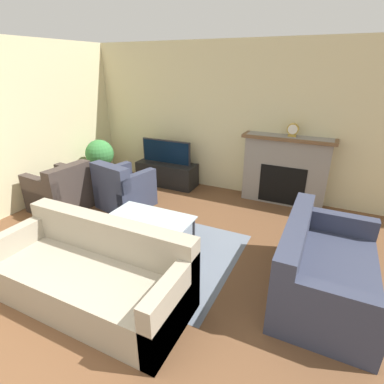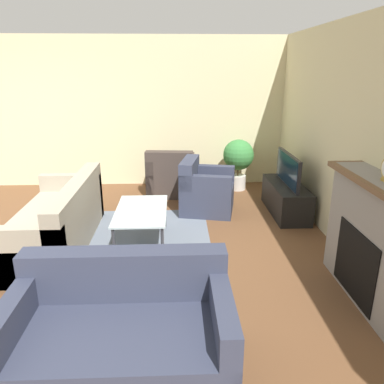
% 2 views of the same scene
% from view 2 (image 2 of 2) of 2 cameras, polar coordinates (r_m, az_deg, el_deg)
% --- Properties ---
extents(wall_back, '(8.39, 0.06, 2.70)m').
position_cam_2_polar(wall_back, '(4.82, 22.55, 7.58)').
color(wall_back, beige).
rests_on(wall_back, ground_plane).
extents(wall_left, '(0.06, 7.73, 2.70)m').
position_cam_2_polar(wall_left, '(7.08, -5.60, 11.89)').
color(wall_left, beige).
rests_on(wall_left, ground_plane).
extents(area_rug, '(2.31, 1.83, 0.00)m').
position_cam_2_polar(area_rug, '(4.90, -8.02, -7.67)').
color(area_rug, slate).
rests_on(area_rug, ground_plane).
extents(fireplace, '(1.52, 0.37, 1.20)m').
position_cam_2_polar(fireplace, '(3.88, 26.14, -6.60)').
color(fireplace, gray).
rests_on(fireplace, ground_plane).
extents(tv_stand, '(1.22, 0.47, 0.46)m').
position_cam_2_polar(tv_stand, '(5.92, 14.11, -0.99)').
color(tv_stand, black).
rests_on(tv_stand, ground_plane).
extents(tv, '(1.05, 0.06, 0.47)m').
position_cam_2_polar(tv, '(5.79, 14.44, 3.37)').
color(tv, '#232328').
rests_on(tv, tv_stand).
extents(couch_sectional, '(2.06, 0.87, 0.82)m').
position_cam_2_polar(couch_sectional, '(4.98, -19.95, -4.54)').
color(couch_sectional, '#9E937F').
rests_on(couch_sectional, ground_plane).
extents(couch_loveseat, '(0.93, 1.58, 0.82)m').
position_cam_2_polar(couch_loveseat, '(2.95, -10.62, -20.80)').
color(couch_loveseat, '#33384C').
rests_on(couch_loveseat, ground_plane).
extents(armchair_by_window, '(0.88, 0.86, 0.82)m').
position_cam_2_polar(armchair_by_window, '(6.65, -3.21, 2.29)').
color(armchair_by_window, '#3D332D').
rests_on(armchair_by_window, ground_plane).
extents(armchair_accent, '(0.89, 0.91, 0.82)m').
position_cam_2_polar(armchair_accent, '(5.81, 2.03, -0.06)').
color(armchair_accent, '#33384C').
rests_on(armchair_accent, ground_plane).
extents(coffee_table, '(1.11, 0.63, 0.46)m').
position_cam_2_polar(coffee_table, '(4.73, -7.73, -3.16)').
color(coffee_table, '#333338').
rests_on(coffee_table, ground_plane).
extents(potted_plant, '(0.55, 0.55, 0.93)m').
position_cam_2_polar(potted_plant, '(6.85, 7.07, 5.13)').
color(potted_plant, beige).
rests_on(potted_plant, ground_plane).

